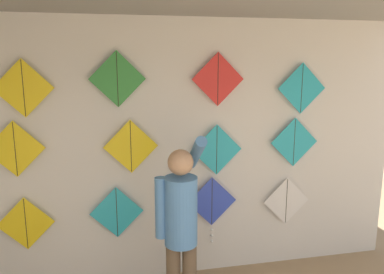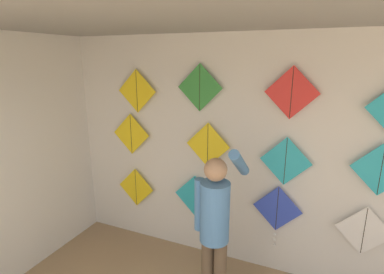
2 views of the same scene
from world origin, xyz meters
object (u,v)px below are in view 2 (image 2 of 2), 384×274
(kite_0, at_px, (136,187))
(kite_4, at_px, (131,134))
(kite_3, at_px, (364,231))
(kite_10, at_px, (292,93))
(kite_6, at_px, (285,161))
(kite_8, at_px, (137,91))
(kite_9, at_px, (200,88))
(kite_5, at_px, (208,145))
(kite_7, at_px, (381,169))
(shopkeeper, at_px, (215,222))
(kite_2, at_px, (277,212))
(kite_1, at_px, (195,196))

(kite_0, xyz_separation_m, kite_4, (-0.03, 0.00, 0.77))
(kite_3, distance_m, kite_10, 1.62)
(kite_6, height_order, kite_8, kite_8)
(kite_9, relative_size, kite_10, 1.00)
(kite_5, relative_size, kite_9, 1.00)
(kite_6, height_order, kite_7, kite_7)
(shopkeeper, height_order, kite_0, shopkeeper)
(kite_3, xyz_separation_m, kite_10, (-0.83, 0.00, 1.39))
(kite_9, bearing_deg, kite_6, 0.00)
(kite_0, relative_size, kite_4, 1.00)
(kite_0, bearing_deg, kite_8, 0.00)
(kite_3, distance_m, kite_5, 1.89)
(kite_4, relative_size, kite_7, 1.00)
(kite_2, distance_m, kite_8, 2.25)
(kite_2, distance_m, kite_5, 1.11)
(kite_8, bearing_deg, kite_4, 180.00)
(kite_5, relative_size, kite_10, 1.00)
(kite_6, xyz_separation_m, kite_10, (0.00, 0.00, 0.75))
(kite_8, bearing_deg, kite_9, 0.00)
(shopkeeper, bearing_deg, kite_1, 133.84)
(kite_4, relative_size, kite_5, 1.00)
(kite_1, height_order, kite_8, kite_8)
(kite_3, distance_m, kite_6, 1.06)
(kite_1, distance_m, kite_2, 1.03)
(kite_7, bearing_deg, kite_6, 180.00)
(kite_5, bearing_deg, kite_0, 180.00)
(kite_0, xyz_separation_m, kite_6, (1.97, 0.00, 0.66))
(kite_3, xyz_separation_m, kite_9, (-1.85, 0.00, 1.40))
(kite_0, distance_m, kite_4, 0.77)
(kite_9, bearing_deg, kite_0, 180.00)
(kite_3, relative_size, kite_10, 1.00)
(shopkeeper, xyz_separation_m, kite_7, (1.42, 0.78, 0.49))
(kite_3, relative_size, kite_4, 1.00)
(kite_10, bearing_deg, kite_1, 180.00)
(kite_5, distance_m, kite_10, 1.13)
(kite_0, relative_size, kite_5, 1.00)
(kite_9, bearing_deg, kite_7, 0.00)
(shopkeeper, xyz_separation_m, kite_8, (-1.35, 0.78, 1.13))
(kite_1, relative_size, kite_4, 1.00)
(kite_0, bearing_deg, kite_9, 0.00)
(kite_4, bearing_deg, kite_6, 0.00)
(kite_0, xyz_separation_m, kite_9, (0.95, 0.00, 1.42))
(kite_5, relative_size, kite_6, 1.00)
(kite_8, bearing_deg, kite_10, 0.00)
(kite_10, bearing_deg, kite_2, -178.86)
(kite_6, bearing_deg, kite_10, 0.00)
(kite_4, bearing_deg, shopkeeper, -27.96)
(kite_0, distance_m, kite_5, 1.30)
(kite_0, bearing_deg, kite_6, 0.00)
(kite_3, xyz_separation_m, kite_7, (0.06, 0.00, 0.69))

